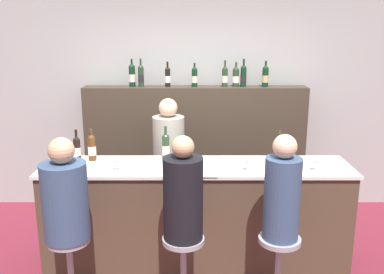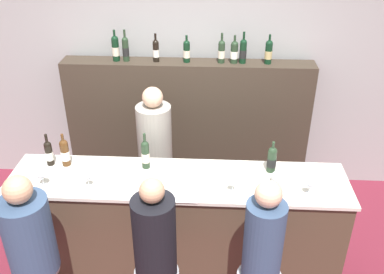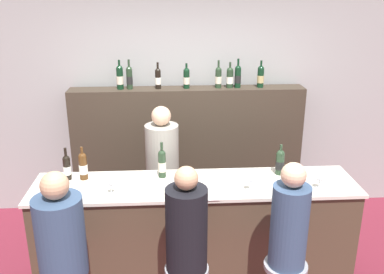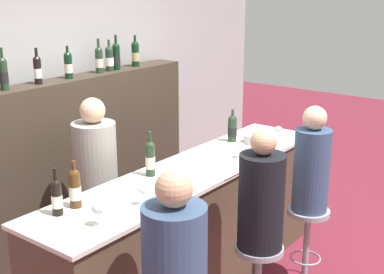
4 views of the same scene
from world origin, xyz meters
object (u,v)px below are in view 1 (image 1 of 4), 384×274
at_px(wine_bottle_backbar_7, 263,76).
at_px(wine_glass_3, 314,161).
at_px(wine_bottle_backbar_2, 166,77).
at_px(wine_bottle_counter_1, 90,147).
at_px(wine_glass_0, 71,160).
at_px(wine_bottle_backbar_0, 130,75).
at_px(bar_stool_middle, 182,254).
at_px(guest_seated_left, 63,197).
at_px(guest_seated_right, 280,193).
at_px(wine_bottle_counter_2, 164,147).
at_px(wine_bottle_backbar_6, 241,76).
at_px(wine_glass_1, 114,161).
at_px(wine_bottle_backbar_1, 139,76).
at_px(metal_bowl, 290,162).
at_px(bar_stool_right, 277,254).
at_px(wine_bottle_backbar_5, 234,77).
at_px(guest_seated_middle, 181,195).
at_px(wine_bottle_backbar_4, 223,76).
at_px(bartender, 167,172).
at_px(bar_stool_left, 68,254).
at_px(wine_bottle_backbar_3, 193,77).
at_px(wine_bottle_counter_0, 75,148).
at_px(wine_bottle_counter_3, 277,148).
at_px(wine_glass_2, 246,161).

relative_size(wine_bottle_backbar_7, wine_glass_3, 2.32).
bearing_deg(wine_bottle_backbar_2, wine_bottle_counter_1, -119.29).
distance_m(wine_bottle_backbar_2, wine_glass_0, 1.79).
height_order(wine_bottle_backbar_0, bar_stool_middle, wine_bottle_backbar_0).
height_order(guest_seated_left, guest_seated_right, guest_seated_right).
bearing_deg(guest_seated_right, wine_bottle_counter_2, 138.91).
relative_size(wine_bottle_backbar_6, wine_glass_1, 2.43).
bearing_deg(wine_bottle_backbar_7, wine_glass_1, -135.94).
bearing_deg(wine_bottle_backbar_2, wine_glass_0, -116.93).
relative_size(wine_bottle_backbar_1, wine_glass_3, 2.51).
distance_m(metal_bowl, bar_stool_right, 0.89).
bearing_deg(wine_glass_0, wine_bottle_backbar_5, 43.59).
xyz_separation_m(wine_bottle_backbar_1, guest_seated_middle, (0.54, -2.03, -0.70)).
distance_m(wine_bottle_backbar_1, wine_bottle_backbar_4, 1.01).
xyz_separation_m(guest_seated_right, bartender, (-0.96, 1.42, -0.32)).
relative_size(wine_bottle_counter_2, bartender, 0.22).
xyz_separation_m(wine_bottle_backbar_0, bar_stool_left, (-0.28, -2.03, -1.22)).
bearing_deg(wine_bottle_backbar_3, guest_seated_right, -71.64).
distance_m(wine_bottle_counter_0, bartender, 1.13).
bearing_deg(wine_bottle_counter_2, bar_stool_middle, -77.66).
bearing_deg(wine_glass_3, wine_bottle_counter_1, 171.37).
xyz_separation_m(wine_bottle_counter_3, wine_glass_2, (-0.34, -0.31, -0.03)).
bearing_deg(wine_glass_0, guest_seated_right, -16.42).
bearing_deg(wine_bottle_backbar_5, guest_seated_left, -126.85).
distance_m(wine_glass_1, bar_stool_middle, 1.02).
bearing_deg(wine_bottle_backbar_3, wine_glass_0, -125.83).
bearing_deg(wine_bottle_counter_1, wine_bottle_counter_3, -0.00).
relative_size(wine_bottle_counter_0, wine_bottle_backbar_1, 0.91).
xyz_separation_m(wine_bottle_backbar_2, bartender, (0.03, -0.60, -1.00)).
bearing_deg(wine_bottle_counter_3, wine_bottle_counter_0, 180.00).
bearing_deg(wine_bottle_backbar_2, wine_bottle_backbar_1, 180.00).
height_order(wine_bottle_counter_3, wine_bottle_backbar_0, wine_bottle_backbar_0).
xyz_separation_m(wine_bottle_counter_1, wine_bottle_backbar_5, (1.49, 1.20, 0.54)).
height_order(wine_bottle_counter_2, wine_bottle_backbar_1, wine_bottle_backbar_1).
relative_size(wine_glass_2, bar_stool_left, 0.20).
bearing_deg(guest_seated_left, wine_glass_1, 58.76).
height_order(wine_bottle_backbar_7, wine_glass_3, wine_bottle_backbar_7).
distance_m(wine_bottle_backbar_0, bar_stool_right, 2.76).
distance_m(wine_bottle_backbar_3, wine_bottle_backbar_4, 0.36).
bearing_deg(wine_glass_3, metal_bowl, 144.86).
distance_m(wine_bottle_backbar_5, wine_bottle_backbar_7, 0.35).
bearing_deg(wine_glass_0, wine_glass_3, 0.00).
height_order(wine_bottle_backbar_5, wine_glass_1, wine_bottle_backbar_5).
xyz_separation_m(wine_bottle_counter_2, bar_stool_middle, (0.18, -0.83, -0.67)).
bearing_deg(wine_bottle_counter_1, wine_glass_3, -8.63).
relative_size(wine_bottle_backbar_0, bar_stool_right, 0.51).
height_order(wine_bottle_counter_1, wine_bottle_counter_3, wine_bottle_counter_1).
bearing_deg(bartender, wine_glass_2, -50.22).
distance_m(wine_bottle_counter_3, wine_glass_2, 0.47).
relative_size(wine_bottle_counter_3, wine_bottle_backbar_5, 0.99).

